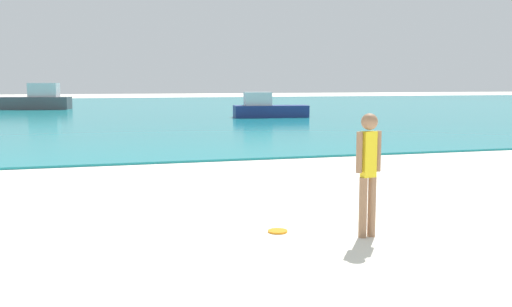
{
  "coord_description": "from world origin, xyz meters",
  "views": [
    {
      "loc": [
        -2.23,
        -1.72,
        2.03
      ],
      "look_at": [
        0.37,
        7.23,
        0.86
      ],
      "focal_mm": 39.97,
      "sensor_mm": 36.0,
      "label": 1
    }
  ],
  "objects": [
    {
      "name": "boat_far",
      "position": [
        -6.27,
        42.81,
        0.72
      ],
      "size": [
        5.84,
        2.78,
        1.91
      ],
      "rotation": [
        0.0,
        0.0,
        2.96
      ],
      "color": "#4C4C51",
      "rests_on": "water"
    },
    {
      "name": "person_standing",
      "position": [
        1.22,
        4.91,
        0.93
      ],
      "size": [
        0.37,
        0.22,
        1.63
      ],
      "rotation": [
        0.0,
        0.0,
        3.3
      ],
      "color": "#936B4C",
      "rests_on": "ground"
    },
    {
      "name": "boat_near",
      "position": [
        7.37,
        28.99,
        0.55
      ],
      "size": [
        4.3,
        1.84,
        1.42
      ],
      "rotation": [
        0.0,
        0.0,
        -0.13
      ],
      "color": "navy",
      "rests_on": "water"
    },
    {
      "name": "water",
      "position": [
        0.0,
        42.47,
        0.03
      ],
      "size": [
        160.0,
        60.0,
        0.06
      ],
      "primitive_type": "cube",
      "color": "teal",
      "rests_on": "ground"
    },
    {
      "name": "frisbee",
      "position": [
        0.16,
        5.46,
        0.01
      ],
      "size": [
        0.27,
        0.27,
        0.03
      ],
      "primitive_type": "cylinder",
      "color": "orange",
      "rests_on": "ground"
    }
  ]
}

